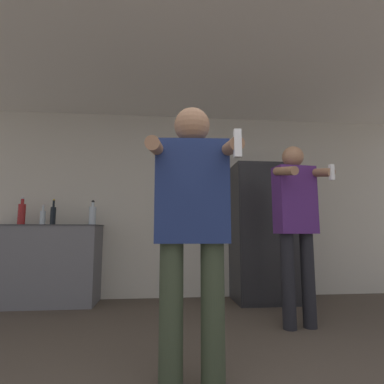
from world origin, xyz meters
name	(u,v)px	position (x,y,z in m)	size (l,w,h in m)	color
wall_back	(183,204)	(0.00, 2.98, 1.27)	(7.00, 0.06, 2.55)	beige
ceiling_slab	(193,59)	(0.00, 1.47, 2.57)	(7.00, 3.47, 0.05)	silver
refrigerator	(262,232)	(1.04, 2.63, 0.88)	(0.77, 0.67, 1.77)	#262628
counter	(42,264)	(-1.76, 2.69, 0.49)	(1.37, 0.53, 0.98)	slate
bottle_amber_bourbon	(53,215)	(-1.66, 2.67, 1.10)	(0.07, 0.07, 0.33)	black
bottle_tall_gin	(92,215)	(-1.17, 2.67, 1.10)	(0.09, 0.09, 0.31)	silver
bottle_dark_rum	(43,217)	(-1.78, 2.67, 1.07)	(0.07, 0.07, 0.25)	silver
bottle_brown_liquor	(22,213)	(-2.03, 2.67, 1.12)	(0.09, 0.09, 0.35)	maroon
person_woman_foreground	(192,220)	(-0.10, 0.55, 0.96)	(0.52, 0.54, 1.67)	#38422D
person_man_side	(296,218)	(1.01, 1.54, 1.02)	(0.48, 0.48, 1.74)	black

